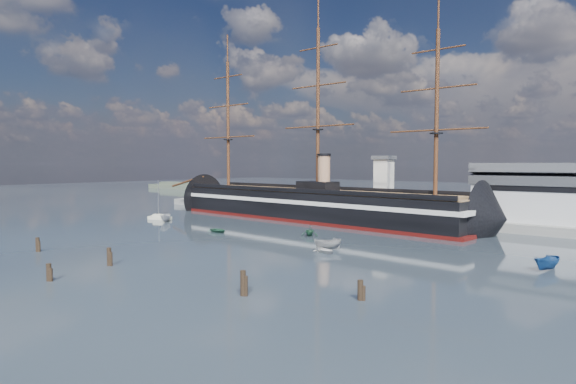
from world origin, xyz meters
The scene contains 17 objects.
ground centered at (0.00, 40.00, 0.00)m, with size 600.00×600.00×0.00m, color #1F2630.
quay centered at (10.00, 76.00, 0.00)m, with size 180.00×18.00×2.00m, color slate.
quay_tower centered at (3.00, 73.00, 9.75)m, with size 5.00×5.00×15.00m.
shoreline centered at (-139.23, 135.00, 1.45)m, with size 120.00×10.00×4.00m.
warship centered at (-12.96, 60.00, 4.04)m, with size 113.38×22.08×53.94m.
sailboat centered at (-42.42, 34.26, 0.66)m, with size 6.78×3.80×10.42m.
motorboat_a centered at (-37.03, 32.29, 0.00)m, with size 6.26×2.29×2.50m, color silver.
motorboat_b centered at (-12.46, 28.22, 0.00)m, with size 2.92×1.17×1.36m, color #24543D.
motorboat_c centered at (17.93, 26.12, 0.00)m, with size 6.00×2.20×2.40m, color gray.
motorboat_d centered at (5.81, 36.89, 0.00)m, with size 6.28×2.72×2.30m, color #1B452D.
motorboat_e centered at (19.15, 23.64, 0.00)m, with size 2.63×1.05×1.23m, color silver.
motorboat_f centered at (50.72, 32.28, 0.00)m, with size 6.26×2.30×2.51m, color navy.
piling_near_left centered at (-18.75, -6.81, 0.00)m, with size 0.64×0.64×3.10m, color black.
piling_near_mid centered at (3.63, -14.74, 0.00)m, with size 0.64×0.64×2.96m, color black.
piling_near_right centered at (27.37, -3.77, 0.00)m, with size 0.64×0.64×3.59m, color black.
piling_far_right centered at (38.41, 3.21, 0.00)m, with size 0.64×0.64×2.92m, color black.
piling_extra centered at (0.98, -4.99, 0.00)m, with size 0.64×0.64×3.36m, color black.
Camera 1 is at (65.47, -41.43, 14.84)m, focal length 30.00 mm.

